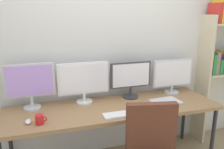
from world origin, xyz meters
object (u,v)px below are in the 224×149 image
Objects in this scene: monitor_far_left at (30,83)px; monitor_center_left at (84,81)px; coffee_mug at (40,119)px; laptop_closed at (166,102)px; keyboard_main at (120,115)px; monitor_center_right at (131,78)px; monitor_far_right at (173,75)px; desk at (113,111)px; computer_mouse at (28,122)px.

monitor_far_left reaches higher than monitor_center_left.
laptop_closed is at bearing 4.74° from coffee_mug.
monitor_center_left is at bearing 122.31° from keyboard_main.
monitor_center_right is 0.49m from laptop_closed.
monitor_center_right is 1.53× the size of laptop_closed.
monitor_far_right is 1.66× the size of laptop_closed.
monitor_far_right is (0.84, 0.21, 0.28)m from desk.
laptop_closed is at bearing -130.64° from monitor_far_right.
monitor_far_left reaches higher than desk.
monitor_far_left is 4.73× the size of coffee_mug.
monitor_far_left is 0.99m from keyboard_main.
monitor_center_right reaches higher than monitor_far_right.
monitor_far_left reaches higher than computer_mouse.
monitor_center_left is 0.56m from monitor_center_right.
computer_mouse is at bearing -163.11° from monitor_center_right.
monitor_center_left reaches higher than laptop_closed.
desk is at bearing -165.80° from monitor_far_right.
desk is 24.15× the size of computer_mouse.
keyboard_main is at bearing -3.52° from coffee_mug.
keyboard_main is 1.07× the size of laptop_closed.
monitor_center_left is at bearing 0.00° from monitor_far_left.
laptop_closed is (0.88, -0.28, -0.25)m from monitor_center_left.
desk is 0.24m from keyboard_main.
monitor_center_left is 5.36× the size of coffee_mug.
desk is 21.88× the size of coffee_mug.
desk is 4.37× the size of monitor_far_right.
monitor_center_right is 0.57m from keyboard_main.
monitor_far_left is 0.94× the size of monitor_far_right.
monitor_center_left is (0.56, 0.00, -0.02)m from monitor_far_left.
coffee_mug is (0.08, -0.40, -0.23)m from monitor_far_left.
monitor_far_right is 0.97m from keyboard_main.
monitor_far_right reaches higher than computer_mouse.
computer_mouse reaches higher than keyboard_main.
desk is at bearing 13.48° from coffee_mug.
monitor_center_left reaches higher than coffee_mug.
computer_mouse is (-1.15, -0.35, -0.23)m from monitor_center_right.
keyboard_main is (0.28, -0.44, -0.25)m from monitor_center_left.
desk is 0.60m from laptop_closed.
monitor_center_right reaches higher than desk.
monitor_far_right reaches higher than keyboard_main.
monitor_center_left is (-0.28, 0.21, 0.31)m from desk.
monitor_far_left is 1.57× the size of laptop_closed.
monitor_far_left is at bearing 180.00° from monitor_center_right.
laptop_closed is (1.47, 0.07, -0.00)m from computer_mouse.
coffee_mug is at bearing -24.00° from computer_mouse.
monitor_far_right is 1.55× the size of keyboard_main.
laptop_closed is (-0.24, -0.28, -0.22)m from monitor_far_right.
desk is 0.93m from monitor_far_left.
monitor_far_left is (-0.84, 0.21, 0.33)m from desk.
computer_mouse is at bearing -149.36° from monitor_center_left.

